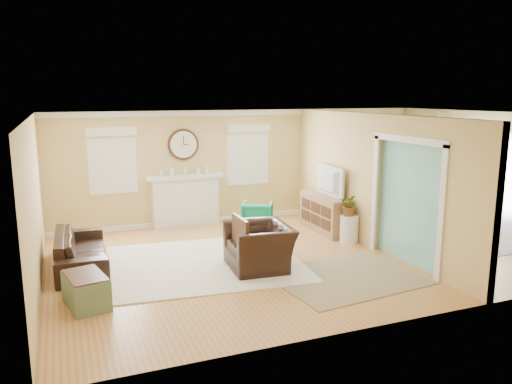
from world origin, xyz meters
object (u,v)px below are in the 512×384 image
(credenza, at_px, (325,213))
(dining_table, at_px, (441,223))
(green_chair, at_px, (257,215))
(eames_chair, at_px, (259,247))
(sofa, at_px, (81,250))

(credenza, xyz_separation_m, dining_table, (1.97, -1.37, -0.08))
(green_chair, xyz_separation_m, dining_table, (3.27, -2.13, 0.01))
(eames_chair, height_order, green_chair, eames_chair)
(sofa, bearing_deg, eames_chair, -110.49)
(eames_chair, distance_m, credenza, 2.78)
(sofa, relative_size, green_chair, 3.16)
(eames_chair, distance_m, green_chair, 2.59)
(sofa, xyz_separation_m, credenza, (5.09, 0.50, 0.09))
(green_chair, distance_m, dining_table, 3.90)
(green_chair, height_order, credenza, credenza)
(sofa, distance_m, credenza, 5.11)
(eames_chair, bearing_deg, green_chair, 163.36)
(sofa, distance_m, green_chair, 3.99)
(green_chair, relative_size, credenza, 0.45)
(sofa, distance_m, eames_chair, 3.09)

